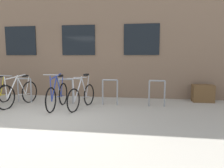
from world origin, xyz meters
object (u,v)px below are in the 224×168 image
object	(u,v)px
bicycle_white	(18,93)
planter_box	(203,93)
bicycle_silver	(82,96)
bicycle_blue	(57,95)

from	to	relation	value
bicycle_white	planter_box	size ratio (longest dim) A/B	2.55
bicycle_silver	planter_box	bearing A→B (deg)	21.17
bicycle_silver	bicycle_white	world-z (taller)	bicycle_silver
bicycle_blue	planter_box	size ratio (longest dim) A/B	2.49
bicycle_silver	bicycle_white	xyz separation A→B (m)	(-2.11, 0.02, 0.02)
bicycle_blue	bicycle_white	xyz separation A→B (m)	(-1.38, 0.14, 0.00)
bicycle_white	planter_box	world-z (taller)	bicycle_white
bicycle_white	bicycle_silver	bearing A→B (deg)	-0.64
bicycle_white	bicycle_blue	bearing A→B (deg)	-5.64
bicycle_silver	bicycle_blue	size ratio (longest dim) A/B	0.95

